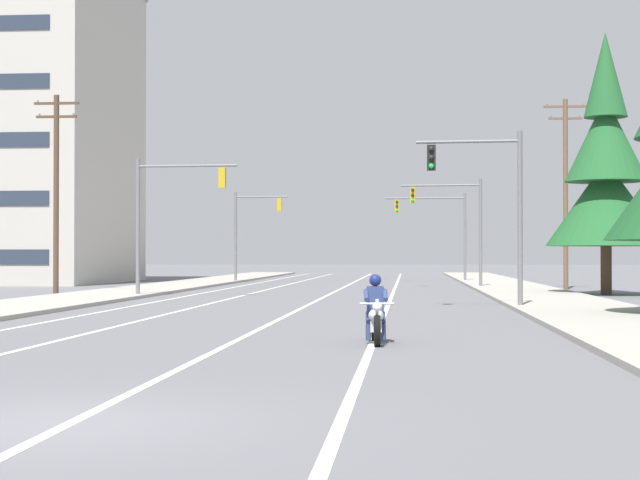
# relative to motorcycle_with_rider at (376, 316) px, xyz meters

# --- Properties ---
(ground_plane) EXTENTS (400.00, 400.00, 0.00)m
(ground_plane) POSITION_rel_motorcycle_with_rider_xyz_m (-3.27, -10.94, -0.59)
(ground_plane) COLOR #5B5B60
(lane_stripe_center) EXTENTS (0.16, 100.00, 0.01)m
(lane_stripe_center) POSITION_rel_motorcycle_with_rider_xyz_m (-3.05, 34.06, -0.58)
(lane_stripe_center) COLOR beige
(lane_stripe_center) RESTS_ON ground
(lane_stripe_left) EXTENTS (0.16, 100.00, 0.01)m
(lane_stripe_left) POSITION_rel_motorcycle_with_rider_xyz_m (-6.92, 34.06, -0.58)
(lane_stripe_left) COLOR beige
(lane_stripe_left) RESTS_ON ground
(lane_stripe_right) EXTENTS (0.16, 100.00, 0.01)m
(lane_stripe_right) POSITION_rel_motorcycle_with_rider_xyz_m (-0.06, 34.06, -0.58)
(lane_stripe_right) COLOR beige
(lane_stripe_right) RESTS_ON ground
(lane_stripe_far_left) EXTENTS (0.16, 100.00, 0.01)m
(lane_stripe_far_left) POSITION_rel_motorcycle_with_rider_xyz_m (-9.37, 34.06, -0.58)
(lane_stripe_far_left) COLOR beige
(lane_stripe_far_left) RESTS_ON ground
(sidewalk_kerb_right) EXTENTS (4.40, 110.00, 0.14)m
(sidewalk_kerb_right) POSITION_rel_motorcycle_with_rider_xyz_m (6.40, 29.06, -0.52)
(sidewalk_kerb_right) COLOR #9E998E
(sidewalk_kerb_right) RESTS_ON ground
(sidewalk_kerb_left) EXTENTS (4.40, 110.00, 0.14)m
(sidewalk_kerb_left) POSITION_rel_motorcycle_with_rider_xyz_m (-12.94, 29.06, -0.52)
(sidewalk_kerb_left) COLOR #9E998E
(sidewalk_kerb_left) RESTS_ON ground
(motorcycle_with_rider) EXTENTS (0.70, 2.19, 1.46)m
(motorcycle_with_rider) POSITION_rel_motorcycle_with_rider_xyz_m (0.00, 0.00, 0.00)
(motorcycle_with_rider) COLOR black
(motorcycle_with_rider) RESTS_ON ground
(traffic_signal_near_right) EXTENTS (3.70, 0.41, 6.20)m
(traffic_signal_near_right) POSITION_rel_motorcycle_with_rider_xyz_m (3.56, 14.79, 3.44)
(traffic_signal_near_right) COLOR slate
(traffic_signal_near_right) RESTS_ON ground
(traffic_signal_near_left) EXTENTS (4.62, 0.40, 6.20)m
(traffic_signal_near_left) POSITION_rel_motorcycle_with_rider_xyz_m (-10.08, 23.97, 3.50)
(traffic_signal_near_left) COLOR slate
(traffic_signal_near_left) RESTS_ON ground
(traffic_signal_mid_right) EXTENTS (4.59, 0.42, 6.20)m
(traffic_signal_mid_right) POSITION_rel_motorcycle_with_rider_xyz_m (3.49, 37.98, 3.49)
(traffic_signal_mid_right) COLOR slate
(traffic_signal_mid_right) RESTS_ON ground
(traffic_signal_mid_left) EXTENTS (3.67, 0.37, 6.20)m
(traffic_signal_mid_left) POSITION_rel_motorcycle_with_rider_xyz_m (-10.07, 48.95, 3.43)
(traffic_signal_mid_left) COLOR slate
(traffic_signal_mid_left) RESTS_ON ground
(traffic_signal_far_right) EXTENTS (5.65, 0.37, 6.20)m
(traffic_signal_far_right) POSITION_rel_motorcycle_with_rider_xyz_m (2.99, 51.57, 3.56)
(traffic_signal_far_right) COLOR slate
(traffic_signal_far_right) RESTS_ON ground
(utility_pole_left_near) EXTENTS (2.22, 0.26, 9.61)m
(utility_pole_left_near) POSITION_rel_motorcycle_with_rider_xyz_m (-16.25, 27.26, 4.59)
(utility_pole_left_near) COLOR #4C3828
(utility_pole_left_near) RESTS_ON ground
(utility_pole_right_far) EXTENTS (2.32, 0.26, 10.39)m
(utility_pole_right_far) POSITION_rel_motorcycle_with_rider_xyz_m (9.26, 36.06, 4.98)
(utility_pole_right_far) COLOR brown
(utility_pole_right_far) RESTS_ON ground
(conifer_tree_right_verge_far) EXTENTS (5.63, 5.63, 12.40)m
(conifer_tree_right_verge_far) POSITION_rel_motorcycle_with_rider_xyz_m (9.96, 28.14, 5.10)
(conifer_tree_right_verge_far) COLOR #423023
(conifer_tree_right_verge_far) RESTS_ON ground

